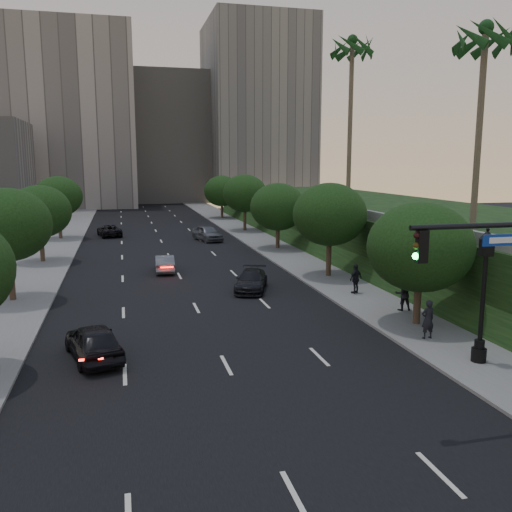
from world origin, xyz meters
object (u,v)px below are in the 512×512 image
object	(u,v)px
sedan_far_left	(109,231)
sedan_far_right	(207,233)
pedestrian_a	(428,319)
sedan_near_left	(94,342)
street_lamp	(483,302)
pedestrian_b	(403,294)
pedestrian_c	(356,279)
sedan_mid_left	(165,263)
sedan_near_right	(251,281)

from	to	relation	value
sedan_far_left	sedan_far_right	xyz separation A→B (m)	(10.04, -6.04, 0.16)
sedan_far_left	pedestrian_a	bearing A→B (deg)	99.13
sedan_near_left	sedan_far_left	size ratio (longest dim) A/B	0.95
sedan_far_left	sedan_near_left	bearing A→B (deg)	79.16
street_lamp	sedan_far_right	bearing A→B (deg)	97.93
street_lamp	sedan_far_right	distance (m)	38.02
sedan_near_left	pedestrian_b	xyz separation A→B (m)	(16.07, 3.30, 0.32)
pedestrian_a	pedestrian_c	distance (m)	8.87
street_lamp	sedan_mid_left	xyz separation A→B (m)	(-10.88, 22.21, -1.99)
sedan_far_right	pedestrian_a	xyz separation A→B (m)	(4.78, -34.51, 0.24)
pedestrian_b	street_lamp	bearing A→B (deg)	91.92
pedestrian_a	pedestrian_b	size ratio (longest dim) A/B	0.98
sedan_mid_left	pedestrian_a	bearing A→B (deg)	121.19
sedan_near_left	sedan_near_right	world-z (taller)	sedan_near_left
sedan_near_left	sedan_far_right	bearing A→B (deg)	-121.55
pedestrian_a	pedestrian_b	bearing A→B (deg)	-111.29
sedan_far_left	sedan_far_right	size ratio (longest dim) A/B	0.99
sedan_near_right	pedestrian_a	bearing A→B (deg)	-45.06
sedan_near_right	pedestrian_c	distance (m)	6.59
sedan_mid_left	pedestrian_a	size ratio (longest dim) A/B	2.18
street_lamp	sedan_near_left	xyz separation A→B (m)	(-15.20, 4.46, -1.88)
sedan_near_right	sedan_near_left	bearing A→B (deg)	-112.19
sedan_far_left	sedan_near_right	bearing A→B (deg)	96.93
street_lamp	sedan_near_right	world-z (taller)	street_lamp
street_lamp	sedan_near_left	world-z (taller)	street_lamp
pedestrian_a	street_lamp	bearing A→B (deg)	92.89
sedan_near_right	pedestrian_a	size ratio (longest dim) A/B	2.49
street_lamp	sedan_far_right	xyz separation A→B (m)	(-5.24, 37.62, -1.82)
sedan_near_left	sedan_far_right	world-z (taller)	sedan_far_right
sedan_mid_left	sedan_near_right	world-z (taller)	sedan_near_right
sedan_near_left	pedestrian_c	distance (m)	16.94
sedan_far_right	pedestrian_b	distance (m)	30.47
street_lamp	sedan_near_left	distance (m)	15.96
sedan_far_right	pedestrian_b	bearing A→B (deg)	-93.76
sedan_far_right	pedestrian_a	world-z (taller)	pedestrian_a
sedan_near_left	pedestrian_c	xyz separation A→B (m)	(15.19, 7.51, 0.30)
sedan_far_left	pedestrian_b	xyz separation A→B (m)	(16.14, -35.90, 0.42)
street_lamp	pedestrian_a	world-z (taller)	street_lamp
sedan_far_left	pedestrian_a	xyz separation A→B (m)	(14.82, -40.55, 0.40)
sedan_far_right	pedestrian_a	size ratio (longest dim) A/B	2.63
sedan_near_right	sedan_far_right	world-z (taller)	sedan_far_right
sedan_mid_left	sedan_far_left	bearing A→B (deg)	-75.83
pedestrian_c	street_lamp	bearing A→B (deg)	61.80
pedestrian_a	pedestrian_c	bearing A→B (deg)	-98.29
sedan_mid_left	sedan_far_left	world-z (taller)	sedan_far_left
sedan_mid_left	pedestrian_a	xyz separation A→B (m)	(10.42, -19.10, 0.41)
pedestrian_b	pedestrian_c	size ratio (longest dim) A/B	1.02
sedan_near_left	sedan_mid_left	world-z (taller)	sedan_near_left
sedan_mid_left	pedestrian_a	world-z (taller)	pedestrian_a
sedan_far_right	sedan_mid_left	bearing A→B (deg)	-125.42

